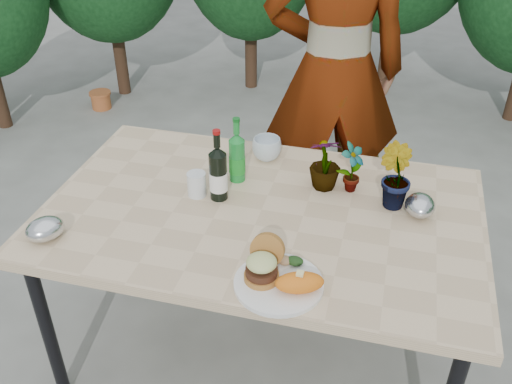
% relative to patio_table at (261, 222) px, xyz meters
% --- Properties ---
extents(ground, '(80.00, 80.00, 0.00)m').
position_rel_patio_table_xyz_m(ground, '(0.00, 0.00, -0.69)').
color(ground, slate).
rests_on(ground, ground).
extents(patio_table, '(1.60, 1.00, 0.75)m').
position_rel_patio_table_xyz_m(patio_table, '(0.00, 0.00, 0.00)').
color(patio_table, '#D1B48B').
rests_on(patio_table, ground).
extents(shrub_hedge, '(6.87, 5.07, 2.10)m').
position_rel_patio_table_xyz_m(shrub_hedge, '(0.66, 1.50, 0.44)').
color(shrub_hedge, '#382316').
rests_on(shrub_hedge, ground).
extents(dinner_plate, '(0.28, 0.28, 0.01)m').
position_rel_patio_table_xyz_m(dinner_plate, '(0.15, -0.38, 0.06)').
color(dinner_plate, white).
rests_on(dinner_plate, patio_table).
extents(burger_stack, '(0.11, 0.16, 0.11)m').
position_rel_patio_table_xyz_m(burger_stack, '(0.10, -0.36, 0.12)').
color(burger_stack, '#B7722D').
rests_on(burger_stack, dinner_plate).
extents(sweet_potato, '(0.17, 0.12, 0.06)m').
position_rel_patio_table_xyz_m(sweet_potato, '(0.22, -0.40, 0.10)').
color(sweet_potato, orange).
rests_on(sweet_potato, dinner_plate).
extents(grilled_veg, '(0.08, 0.05, 0.03)m').
position_rel_patio_table_xyz_m(grilled_veg, '(0.17, -0.29, 0.09)').
color(grilled_veg, olive).
rests_on(grilled_veg, dinner_plate).
extents(wine_bottle, '(0.07, 0.07, 0.29)m').
position_rel_patio_table_xyz_m(wine_bottle, '(-0.18, 0.04, 0.16)').
color(wine_bottle, black).
rests_on(wine_bottle, patio_table).
extents(sparkling_water, '(0.07, 0.07, 0.27)m').
position_rel_patio_table_xyz_m(sparkling_water, '(-0.14, 0.18, 0.16)').
color(sparkling_water, '#17802C').
rests_on(sparkling_water, patio_table).
extents(plastic_cup, '(0.07, 0.07, 0.09)m').
position_rel_patio_table_xyz_m(plastic_cup, '(-0.26, 0.03, 0.10)').
color(plastic_cup, silver).
rests_on(plastic_cup, patio_table).
extents(seedling_left, '(0.12, 0.13, 0.20)m').
position_rel_patio_table_xyz_m(seedling_left, '(0.30, 0.21, 0.16)').
color(seedling_left, '#27511C').
rests_on(seedling_left, patio_table).
extents(seedling_mid, '(0.17, 0.17, 0.24)m').
position_rel_patio_table_xyz_m(seedling_mid, '(0.46, 0.16, 0.18)').
color(seedling_mid, '#26591E').
rests_on(seedling_mid, patio_table).
extents(seedling_right, '(0.15, 0.15, 0.21)m').
position_rel_patio_table_xyz_m(seedling_right, '(0.20, 0.21, 0.16)').
color(seedling_right, '#29571D').
rests_on(seedling_right, patio_table).
extents(blue_bowl, '(0.15, 0.15, 0.10)m').
position_rel_patio_table_xyz_m(blue_bowl, '(-0.07, 0.37, 0.11)').
color(blue_bowl, silver).
rests_on(blue_bowl, patio_table).
extents(foil_packet_left, '(0.17, 0.17, 0.08)m').
position_rel_patio_table_xyz_m(foil_packet_left, '(-0.67, -0.35, 0.10)').
color(foil_packet_left, silver).
rests_on(foil_packet_left, patio_table).
extents(foil_packet_right, '(0.11, 0.14, 0.08)m').
position_rel_patio_table_xyz_m(foil_packet_right, '(0.56, 0.12, 0.10)').
color(foil_packet_right, '#B7B8BE').
rests_on(foil_packet_right, patio_table).
extents(person, '(0.78, 0.61, 1.89)m').
position_rel_patio_table_xyz_m(person, '(0.12, 0.93, 0.25)').
color(person, '#9B5E4D').
rests_on(person, ground).
extents(terracotta_pot, '(0.17, 0.17, 0.14)m').
position_rel_patio_table_xyz_m(terracotta_pot, '(-1.84, 2.07, -0.62)').
color(terracotta_pot, '#AF5A2D').
rests_on(terracotta_pot, ground).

